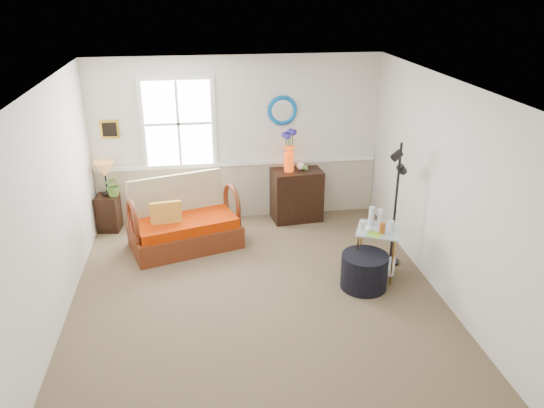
{
  "coord_description": "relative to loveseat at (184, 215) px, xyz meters",
  "views": [
    {
      "loc": [
        -0.62,
        -5.53,
        3.61
      ],
      "look_at": [
        0.24,
        0.43,
        1.06
      ],
      "focal_mm": 35.0,
      "sensor_mm": 36.0,
      "label": 1
    }
  ],
  "objects": [
    {
      "name": "potted_plant",
      "position": [
        -1.05,
        0.72,
        0.21
      ],
      "size": [
        0.31,
        0.35,
        0.26
      ],
      "primitive_type": "imported",
      "rotation": [
        0.0,
        0.0,
        0.04
      ],
      "color": "#538531",
      "rests_on": "lamp_stand"
    },
    {
      "name": "ottoman",
      "position": [
        2.24,
        -1.46,
        -0.27
      ],
      "size": [
        0.61,
        0.61,
        0.45
      ],
      "primitive_type": "cylinder",
      "rotation": [
        0.0,
        0.0,
        0.04
      ],
      "color": "black",
      "rests_on": "floor"
    },
    {
      "name": "flower_vase",
      "position": [
        1.65,
        0.72,
        0.67
      ],
      "size": [
        0.22,
        0.22,
        0.66
      ],
      "primitive_type": null,
      "rotation": [
        0.0,
        0.0,
        0.13
      ],
      "color": "red",
      "rests_on": "cabinet"
    },
    {
      "name": "loveseat",
      "position": [
        0.0,
        0.0,
        0.0
      ],
      "size": [
        1.7,
        1.27,
        0.99
      ],
      "primitive_type": null,
      "rotation": [
        0.0,
        0.0,
        0.29
      ],
      "color": "maroon",
      "rests_on": "floor"
    },
    {
      "name": "throw_pillow",
      "position": [
        -0.24,
        -0.13,
        0.05
      ],
      "size": [
        0.45,
        0.16,
        0.43
      ],
      "primitive_type": null,
      "rotation": [
        0.0,
        0.0,
        0.13
      ],
      "color": "#C6631B",
      "rests_on": "loveseat"
    },
    {
      "name": "cabinet",
      "position": [
        1.78,
        0.74,
        -0.08
      ],
      "size": [
        0.82,
        0.57,
        0.83
      ],
      "primitive_type": null,
      "rotation": [
        0.0,
        0.0,
        0.09
      ],
      "color": "black",
      "rests_on": "floor"
    },
    {
      "name": "floor",
      "position": [
        0.88,
        -1.52,
        -0.5
      ],
      "size": [
        4.5,
        5.0,
        0.01
      ],
      "primitive_type": "cube",
      "color": "brown",
      "rests_on": "ground"
    },
    {
      "name": "table_lamp",
      "position": [
        -1.16,
        0.76,
        0.34
      ],
      "size": [
        0.32,
        0.32,
        0.54
      ],
      "primitive_type": null,
      "rotation": [
        0.0,
        0.0,
        -0.09
      ],
      "color": "#BC7735",
      "rests_on": "lamp_stand"
    },
    {
      "name": "chair_rail",
      "position": [
        0.88,
        0.95,
        0.42
      ],
      "size": [
        4.46,
        0.04,
        0.06
      ],
      "primitive_type": "cube",
      "color": "white",
      "rests_on": "walls"
    },
    {
      "name": "window",
      "position": [
        -0.02,
        0.95,
        1.1
      ],
      "size": [
        1.14,
        0.06,
        1.44
      ],
      "primitive_type": null,
      "color": "white",
      "rests_on": "walls"
    },
    {
      "name": "floor_lamp",
      "position": [
        2.81,
        -0.89,
        0.36
      ],
      "size": [
        0.3,
        0.3,
        1.72
      ],
      "primitive_type": null,
      "rotation": [
        0.0,
        0.0,
        0.22
      ],
      "color": "black",
      "rests_on": "floor"
    },
    {
      "name": "walls",
      "position": [
        0.88,
        -1.52,
        0.8
      ],
      "size": [
        4.51,
        5.01,
        2.6
      ],
      "color": "silver",
      "rests_on": "floor"
    },
    {
      "name": "lamp_stand",
      "position": [
        -1.17,
        0.74,
        -0.21
      ],
      "size": [
        0.36,
        0.36,
        0.57
      ],
      "primitive_type": null,
      "rotation": [
        0.0,
        0.0,
        -0.13
      ],
      "color": "black",
      "rests_on": "floor"
    },
    {
      "name": "picture",
      "position": [
        -1.04,
        0.96,
        1.05
      ],
      "size": [
        0.28,
        0.03,
        0.28
      ],
      "primitive_type": "cube",
      "color": "gold",
      "rests_on": "walls"
    },
    {
      "name": "side_table",
      "position": [
        2.48,
        -1.18,
        -0.16
      ],
      "size": [
        0.69,
        0.69,
        0.67
      ],
      "primitive_type": null,
      "rotation": [
        0.0,
        0.0,
        -0.42
      ],
      "color": "#C28A37",
      "rests_on": "floor"
    },
    {
      "name": "ceiling",
      "position": [
        0.88,
        -1.52,
        2.1
      ],
      "size": [
        4.5,
        5.0,
        0.01
      ],
      "primitive_type": "cube",
      "color": "white",
      "rests_on": "walls"
    },
    {
      "name": "tabletop_items",
      "position": [
        2.45,
        -1.19,
        0.29
      ],
      "size": [
        0.58,
        0.58,
        0.25
      ],
      "primitive_type": null,
      "rotation": [
        0.0,
        0.0,
        -0.76
      ],
      "color": "silver",
      "rests_on": "side_table"
    },
    {
      "name": "mirror",
      "position": [
        1.58,
        0.96,
        1.25
      ],
      "size": [
        0.47,
        0.07,
        0.47
      ],
      "primitive_type": "torus",
      "rotation": [
        1.57,
        0.0,
        0.0
      ],
      "color": "#0070C2",
      "rests_on": "walls"
    },
    {
      "name": "wainscot",
      "position": [
        0.88,
        0.96,
        -0.05
      ],
      "size": [
        4.46,
        0.02,
        0.9
      ],
      "primitive_type": "cube",
      "color": "#B2A58C",
      "rests_on": "walls"
    }
  ]
}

